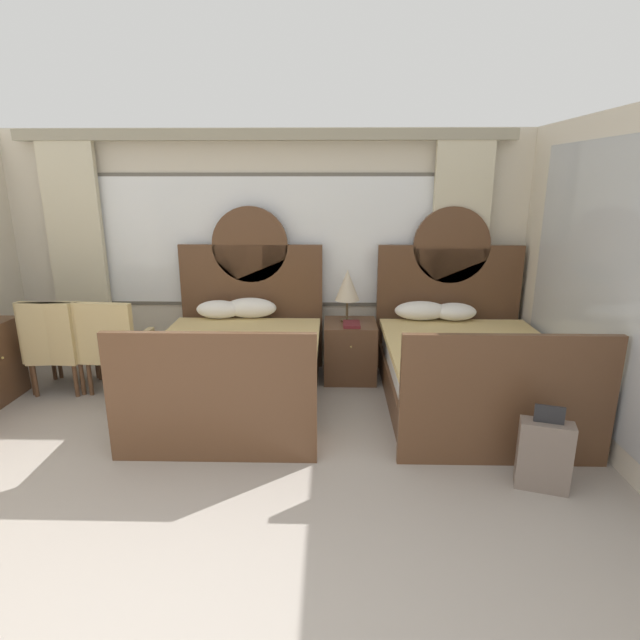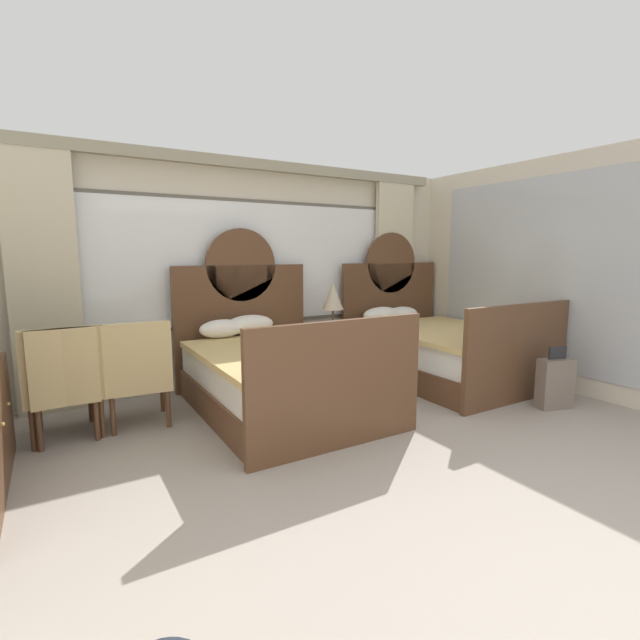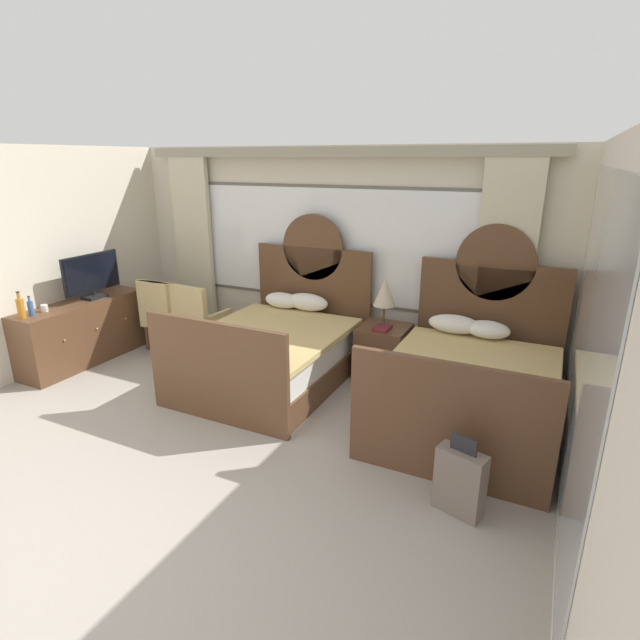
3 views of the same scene
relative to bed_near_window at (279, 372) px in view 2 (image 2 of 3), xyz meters
The scene contains 12 objects.
ground_plane 3.26m from the bed_near_window, 86.78° to the right, with size 24.00×24.00×0.00m, color #9E9389.
wall_back_window 1.56m from the bed_near_window, 81.11° to the left, with size 5.90×0.22×2.70m.
wall_right_mirror 3.56m from the bed_near_window, 22.51° to the right, with size 0.08×5.00×2.70m.
bed_near_window is the anchor object (origin of this frame).
bed_near_mirror 2.26m from the bed_near_window, ahead, with size 1.63×2.19×1.88m.
nightstand_between_beds 1.31m from the bed_near_window, 29.81° to the left, with size 0.57×0.59×0.65m.
table_lamp_on_nightstand 1.47m from the bed_near_window, 33.01° to the left, with size 0.27×0.27×0.57m.
book_on_nightstand 1.29m from the bed_near_window, 25.12° to the left, with size 0.18×0.26×0.03m.
armchair_by_window_left 1.34m from the bed_near_window, 169.70° to the left, with size 0.61×0.61×0.99m.
armchair_by_window_centre 1.93m from the bed_near_window, behind, with size 0.60×0.60×0.99m.
armchair_by_window_right 1.91m from the bed_near_window, behind, with size 0.63×0.63×0.99m.
suitcase_on_floor 2.84m from the bed_near_window, 30.29° to the right, with size 0.39×0.25×0.65m.
Camera 2 is at (-2.10, -0.82, 1.59)m, focal length 25.31 mm.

